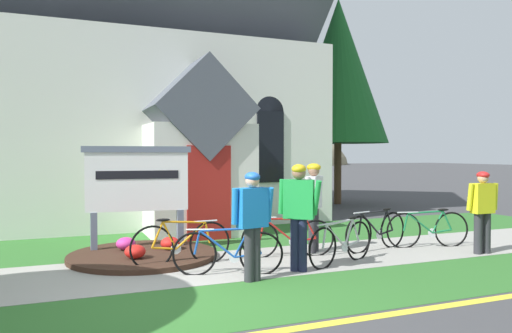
{
  "coord_description": "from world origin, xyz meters",
  "views": [
    {
      "loc": [
        -1.44,
        -6.19,
        1.92
      ],
      "look_at": [
        2.87,
        4.41,
        1.62
      ],
      "focal_mm": 34.34,
      "sensor_mm": 36.0,
      "label": 1
    }
  ],
  "objects_px": {
    "bicycle_green": "(342,243)",
    "bicycle_yellow": "(181,244)",
    "roadside_conifer": "(338,71)",
    "cyclist_in_red_jersey": "(299,208)",
    "cyclist_in_white_jersey": "(314,200)",
    "bicycle_orange": "(289,237)",
    "church_sign": "(138,183)",
    "bicycle_white": "(376,231)",
    "bicycle_red": "(428,229)",
    "cyclist_in_yellow_jersey": "(483,206)",
    "cyclist_in_green_jersey": "(252,218)",
    "bicycle_silver": "(228,252)"
  },
  "relations": [
    {
      "from": "church_sign",
      "to": "bicycle_silver",
      "type": "height_order",
      "value": "church_sign"
    },
    {
      "from": "bicycle_yellow",
      "to": "cyclist_in_white_jersey",
      "type": "bearing_deg",
      "value": 4.3
    },
    {
      "from": "bicycle_red",
      "to": "cyclist_in_yellow_jersey",
      "type": "xyz_separation_m",
      "value": [
        0.5,
        -0.91,
        0.53
      ]
    },
    {
      "from": "bicycle_red",
      "to": "cyclist_in_yellow_jersey",
      "type": "distance_m",
      "value": 1.17
    },
    {
      "from": "bicycle_yellow",
      "to": "roadside_conifer",
      "type": "distance_m",
      "value": 12.16
    },
    {
      "from": "cyclist_in_red_jersey",
      "to": "church_sign",
      "type": "bearing_deg",
      "value": 130.21
    },
    {
      "from": "bicycle_red",
      "to": "cyclist_in_yellow_jersey",
      "type": "bearing_deg",
      "value": -61.39
    },
    {
      "from": "roadside_conifer",
      "to": "bicycle_yellow",
      "type": "bearing_deg",
      "value": -135.14
    },
    {
      "from": "roadside_conifer",
      "to": "cyclist_in_yellow_jersey",
      "type": "bearing_deg",
      "value": -104.74
    },
    {
      "from": "cyclist_in_white_jersey",
      "to": "cyclist_in_green_jersey",
      "type": "bearing_deg",
      "value": -140.58
    },
    {
      "from": "bicycle_white",
      "to": "cyclist_in_red_jersey",
      "type": "bearing_deg",
      "value": -155.93
    },
    {
      "from": "church_sign",
      "to": "bicycle_silver",
      "type": "bearing_deg",
      "value": -65.96
    },
    {
      "from": "bicycle_green",
      "to": "church_sign",
      "type": "bearing_deg",
      "value": 142.79
    },
    {
      "from": "bicycle_orange",
      "to": "bicycle_yellow",
      "type": "relative_size",
      "value": 0.98
    },
    {
      "from": "bicycle_orange",
      "to": "bicycle_yellow",
      "type": "distance_m",
      "value": 2.02
    },
    {
      "from": "bicycle_red",
      "to": "cyclist_in_yellow_jersey",
      "type": "relative_size",
      "value": 1.09
    },
    {
      "from": "bicycle_yellow",
      "to": "cyclist_in_white_jersey",
      "type": "distance_m",
      "value": 2.75
    },
    {
      "from": "church_sign",
      "to": "cyclist_in_yellow_jersey",
      "type": "xyz_separation_m",
      "value": [
        6.07,
        -2.64,
        -0.45
      ]
    },
    {
      "from": "bicycle_orange",
      "to": "cyclist_in_white_jersey",
      "type": "distance_m",
      "value": 0.95
    },
    {
      "from": "cyclist_in_green_jersey",
      "to": "bicycle_orange",
      "type": "bearing_deg",
      "value": 46.97
    },
    {
      "from": "bicycle_green",
      "to": "bicycle_orange",
      "type": "distance_m",
      "value": 1.06
    },
    {
      "from": "church_sign",
      "to": "cyclist_in_green_jersey",
      "type": "relative_size",
      "value": 1.26
    },
    {
      "from": "cyclist_in_white_jersey",
      "to": "bicycle_red",
      "type": "bearing_deg",
      "value": -10.83
    },
    {
      "from": "bicycle_silver",
      "to": "bicycle_orange",
      "type": "relative_size",
      "value": 0.96
    },
    {
      "from": "bicycle_white",
      "to": "roadside_conifer",
      "type": "relative_size",
      "value": 0.22
    },
    {
      "from": "cyclist_in_green_jersey",
      "to": "roadside_conifer",
      "type": "bearing_deg",
      "value": 52.22
    },
    {
      "from": "bicycle_red",
      "to": "cyclist_in_white_jersey",
      "type": "bearing_deg",
      "value": 169.17
    },
    {
      "from": "bicycle_orange",
      "to": "cyclist_in_white_jersey",
      "type": "height_order",
      "value": "cyclist_in_white_jersey"
    },
    {
      "from": "church_sign",
      "to": "cyclist_in_red_jersey",
      "type": "xyz_separation_m",
      "value": [
        2.18,
        -2.57,
        -0.32
      ]
    },
    {
      "from": "bicycle_green",
      "to": "cyclist_in_white_jersey",
      "type": "xyz_separation_m",
      "value": [
        0.05,
        1.09,
        0.65
      ]
    },
    {
      "from": "bicycle_white",
      "to": "bicycle_orange",
      "type": "height_order",
      "value": "bicycle_white"
    },
    {
      "from": "bicycle_white",
      "to": "church_sign",
      "type": "bearing_deg",
      "value": 160.38
    },
    {
      "from": "bicycle_orange",
      "to": "cyclist_in_yellow_jersey",
      "type": "relative_size",
      "value": 1.09
    },
    {
      "from": "cyclist_in_red_jersey",
      "to": "roadside_conifer",
      "type": "height_order",
      "value": "roadside_conifer"
    },
    {
      "from": "bicycle_silver",
      "to": "bicycle_green",
      "type": "bearing_deg",
      "value": -0.49
    },
    {
      "from": "bicycle_yellow",
      "to": "roadside_conifer",
      "type": "bearing_deg",
      "value": 44.86
    },
    {
      "from": "bicycle_yellow",
      "to": "cyclist_in_red_jersey",
      "type": "relative_size",
      "value": 1.01
    },
    {
      "from": "cyclist_in_green_jersey",
      "to": "cyclist_in_white_jersey",
      "type": "relative_size",
      "value": 0.95
    },
    {
      "from": "bicycle_green",
      "to": "cyclist_in_green_jersey",
      "type": "xyz_separation_m",
      "value": [
        -1.86,
        -0.47,
        0.59
      ]
    },
    {
      "from": "bicycle_orange",
      "to": "cyclist_in_white_jersey",
      "type": "xyz_separation_m",
      "value": [
        0.65,
        0.22,
        0.66
      ]
    },
    {
      "from": "bicycle_white",
      "to": "cyclist_in_red_jersey",
      "type": "height_order",
      "value": "cyclist_in_red_jersey"
    },
    {
      "from": "bicycle_orange",
      "to": "roadside_conifer",
      "type": "distance_m",
      "value": 10.96
    },
    {
      "from": "bicycle_yellow",
      "to": "cyclist_in_yellow_jersey",
      "type": "bearing_deg",
      "value": -11.87
    },
    {
      "from": "bicycle_orange",
      "to": "church_sign",
      "type": "bearing_deg",
      "value": 149.41
    },
    {
      "from": "bicycle_green",
      "to": "bicycle_yellow",
      "type": "xyz_separation_m",
      "value": [
        -2.62,
        0.89,
        0.01
      ]
    },
    {
      "from": "bicycle_white",
      "to": "bicycle_red",
      "type": "relative_size",
      "value": 1.0
    },
    {
      "from": "cyclist_in_red_jersey",
      "to": "roadside_conifer",
      "type": "relative_size",
      "value": 0.22
    },
    {
      "from": "bicycle_green",
      "to": "cyclist_in_white_jersey",
      "type": "distance_m",
      "value": 1.27
    },
    {
      "from": "cyclist_in_yellow_jersey",
      "to": "roadside_conifer",
      "type": "xyz_separation_m",
      "value": [
        2.39,
        9.09,
        4.13
      ]
    },
    {
      "from": "bicycle_orange",
      "to": "cyclist_in_red_jersey",
      "type": "bearing_deg",
      "value": -107.65
    }
  ]
}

